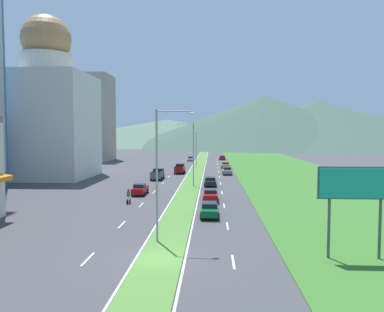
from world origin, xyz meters
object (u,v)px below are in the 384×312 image
Objects in this scene: motorcycle_rider at (129,197)px; pickup_truck_1 at (180,169)px; street_lamp_far at (197,148)px; car_0 at (225,165)px; car_5 at (210,209)px; car_1 at (140,189)px; car_4 at (227,171)px; car_7 at (210,181)px; billboard_roadside at (356,188)px; pickup_truck_0 at (158,174)px; car_6 at (191,159)px; car_3 at (211,195)px; car_2 at (222,158)px; street_lamp_near at (161,167)px; street_lamp_mid at (192,150)px.

pickup_truck_1 is at bearing -5.52° from motorcycle_rider.
street_lamp_far is 46.97m from motorcycle_rider.
car_0 is at bearing -41.29° from pickup_truck_1.
pickup_truck_1 reaches higher than car_5.
car_1 is at bearing -18.68° from car_0.
car_4 is at bearing -22.41° from motorcycle_rider.
pickup_truck_1 is 2.70× the size of motorcycle_rider.
car_1 is at bearing -1.27° from motorcycle_rider.
car_7 is at bearing -160.76° from pickup_truck_1.
motorcycle_rider is (-20.48, 19.68, -4.27)m from billboard_roadside.
pickup_truck_0 reaches higher than car_1.
car_1 is 0.83× the size of pickup_truck_0.
car_3 is at bearing -174.51° from car_6.
car_3 is 1.17× the size of car_6.
pickup_truck_0 is at bearing -161.97° from car_5.
car_2 is at bearing -11.08° from car_1.
street_lamp_near is 31.29m from street_lamp_mid.
car_6 is at bearing 91.75° from street_lamp_near.
billboard_roadside is at bearing 25.05° from car_3.
street_lamp_near reaches higher than pickup_truck_0.
car_1 is 1.00× the size of car_5.
car_7 is (10.07, 9.14, -0.05)m from car_1.
street_lamp_mid is 2.41× the size of car_7.
pickup_truck_1 is (-6.90, 33.22, 0.19)m from car_3.
car_2 is at bearing -14.73° from pickup_truck_0.
pickup_truck_0 is (-13.61, -8.95, 0.18)m from car_4.
pickup_truck_0 is (-7.01, 9.32, -5.01)m from street_lamp_mid.
street_lamp_mid is 2.60× the size of car_0.
street_lamp_far reaches higher than pickup_truck_1.
car_6 is 35.49m from pickup_truck_1.
street_lamp_far is 23.34m from pickup_truck_0.
street_lamp_near is 11.51m from car_5.
street_lamp_mid is 22.69m from car_5.
pickup_truck_0 is (-10.21, 22.23, 0.19)m from car_3.
car_5 is (3.44, -53.14, -4.39)m from street_lamp_far.
car_2 is (-0.01, 29.33, -0.06)m from car_0.
pickup_truck_1 reaches higher than car_0.
street_lamp_far reaches higher than car_7.
street_lamp_far is at bearing -82.81° from car_0.
car_5 is at bearing -170.78° from pickup_truck_1.
motorcycle_rider is at bearing -115.42° from street_lamp_mid.
pickup_truck_1 is at bearing -6.51° from car_1.
car_3 is (10.17, -4.60, -0.01)m from car_1.
billboard_roadside is 1.37× the size of car_3.
car_3 reaches higher than car_6.
car_4 is at bearing -27.04° from car_1.
pickup_truck_0 reaches higher than motorcycle_rider.
street_lamp_near is 1.99× the size of pickup_truck_0.
street_lamp_mid is 21.24m from pickup_truck_1.
street_lamp_far is 2.14× the size of car_2.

